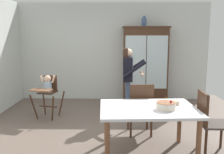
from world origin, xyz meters
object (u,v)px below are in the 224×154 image
object	(u,v)px
ceramic_vase	(144,22)
adult_person	(128,74)
serving_bowl	(174,103)
birthday_cake	(166,106)
dining_chair_far_side	(141,106)
china_cabinet	(145,64)
dining_chair_right_end	(209,118)
high_chair_with_toddler	(48,89)
dining_table	(148,113)

from	to	relation	value
ceramic_vase	adult_person	size ratio (longest dim) A/B	0.18
serving_bowl	birthday_cake	bearing A→B (deg)	-122.13
ceramic_vase	dining_chair_far_side	bearing A→B (deg)	-96.88
china_cabinet	dining_chair_right_end	distance (m)	3.20
adult_person	birthday_cake	world-z (taller)	adult_person
china_cabinet	adult_person	bearing A→B (deg)	-110.98
china_cabinet	high_chair_with_toddler	bearing A→B (deg)	-147.64
birthday_cake	dining_chair_far_side	xyz separation A→B (m)	(-0.28, 0.82, -0.24)
birthday_cake	ceramic_vase	bearing A→B (deg)	89.76
adult_person	dining_table	xyz separation A→B (m)	(0.21, -1.79, -0.32)
ceramic_vase	adult_person	xyz separation A→B (m)	(-0.47, -1.38, -1.19)
high_chair_with_toddler	dining_chair_right_end	distance (m)	3.34
dining_chair_right_end	china_cabinet	bearing A→B (deg)	12.07
adult_person	birthday_cake	bearing A→B (deg)	-163.70
birthday_cake	dining_chair_right_end	world-z (taller)	dining_chair_right_end
ceramic_vase	high_chair_with_toddler	xyz separation A→B (m)	(-2.24, -1.46, -1.51)
dining_chair_right_end	high_chair_with_toddler	bearing A→B (deg)	61.29
high_chair_with_toddler	birthday_cake	world-z (taller)	high_chair_with_toddler
serving_bowl	ceramic_vase	bearing A→B (deg)	93.05
dining_table	china_cabinet	bearing A→B (deg)	84.34
ceramic_vase	adult_person	distance (m)	1.89
serving_bowl	dining_chair_right_end	world-z (taller)	dining_chair_right_end
ceramic_vase	dining_table	bearing A→B (deg)	-94.62
dining_table	birthday_cake	xyz separation A→B (m)	(0.24, -0.09, 0.15)
adult_person	dining_chair_far_side	distance (m)	1.15
high_chair_with_toddler	dining_chair_right_end	size ratio (longest dim) A/B	0.99
dining_chair_far_side	dining_chair_right_end	xyz separation A→B (m)	(0.96, -0.67, 0.00)
serving_bowl	dining_chair_far_side	distance (m)	0.74
ceramic_vase	china_cabinet	bearing A→B (deg)	-3.74
high_chair_with_toddler	birthday_cake	distance (m)	2.87
serving_bowl	dining_chair_right_end	distance (m)	0.56
dining_table	dining_chair_far_side	bearing A→B (deg)	93.01
high_chair_with_toddler	adult_person	xyz separation A→B (m)	(1.77, 0.08, 0.31)
serving_bowl	dining_chair_right_end	bearing A→B (deg)	-13.45
birthday_cake	dining_chair_right_end	bearing A→B (deg)	12.70
serving_bowl	adult_person	bearing A→B (deg)	111.42
dining_table	dining_chair_right_end	world-z (taller)	dining_chair_right_end
china_cabinet	adult_person	xyz separation A→B (m)	(-0.53, -1.38, -0.06)
ceramic_vase	dining_chair_far_side	world-z (taller)	ceramic_vase
ceramic_vase	serving_bowl	world-z (taller)	ceramic_vase
ceramic_vase	high_chair_with_toddler	bearing A→B (deg)	-146.91
dining_table	serving_bowl	size ratio (longest dim) A/B	8.18
china_cabinet	serving_bowl	size ratio (longest dim) A/B	11.36
china_cabinet	birthday_cake	world-z (taller)	china_cabinet
china_cabinet	dining_table	distance (m)	3.20
ceramic_vase	adult_person	world-z (taller)	ceramic_vase
adult_person	ceramic_vase	bearing A→B (deg)	-16.17
china_cabinet	adult_person	size ratio (longest dim) A/B	1.34
high_chair_with_toddler	serving_bowl	world-z (taller)	high_chair_with_toddler
adult_person	dining_table	size ratio (longest dim) A/B	1.04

